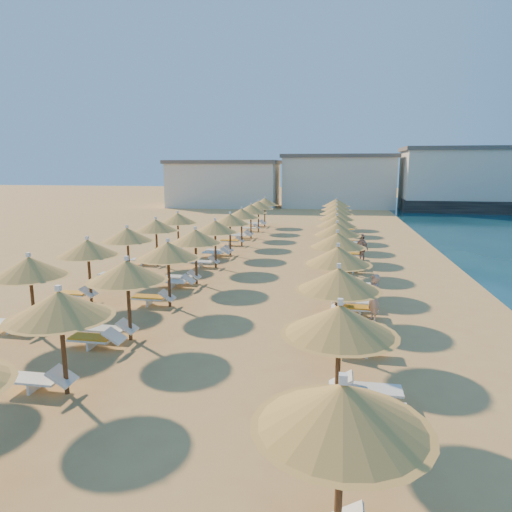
% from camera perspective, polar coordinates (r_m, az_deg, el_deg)
% --- Properties ---
extents(ground, '(220.00, 220.00, 0.00)m').
position_cam_1_polar(ground, '(18.90, 0.55, -6.27)').
color(ground, tan).
rests_on(ground, ground).
extents(hotel_blocks, '(47.42, 11.30, 8.10)m').
position_cam_1_polar(hotel_blocks, '(64.22, 11.25, 9.18)').
color(hotel_blocks, beige).
rests_on(hotel_blocks, ground).
extents(parasol_row_east, '(2.62, 43.48, 2.83)m').
position_cam_1_polar(parasol_row_east, '(22.95, 10.11, 2.56)').
color(parasol_row_east, brown).
rests_on(parasol_row_east, ground).
extents(parasol_row_west, '(2.62, 43.48, 2.83)m').
position_cam_1_polar(parasol_row_west, '(23.86, -6.26, 2.99)').
color(parasol_row_west, brown).
rests_on(parasol_row_west, ground).
extents(parasol_row_inland, '(2.62, 21.19, 2.83)m').
position_cam_1_polar(parasol_row_inland, '(21.73, -17.87, 1.72)').
color(parasol_row_inland, brown).
rests_on(parasol_row_inland, ground).
extents(loungers, '(13.37, 41.48, 0.66)m').
position_cam_1_polar(loungers, '(23.01, -1.28, -2.22)').
color(loungers, white).
rests_on(loungers, ground).
extents(beachgoer_b, '(1.00, 1.00, 1.63)m').
position_cam_1_polar(beachgoer_b, '(25.26, 10.50, -0.10)').
color(beachgoer_b, tan).
rests_on(beachgoer_b, ground).
extents(beachgoer_a, '(0.62, 0.76, 1.79)m').
position_cam_1_polar(beachgoer_a, '(17.41, 14.48, -5.10)').
color(beachgoer_a, tan).
rests_on(beachgoer_a, ground).
extents(beachgoer_c, '(0.97, 1.05, 1.72)m').
position_cam_1_polar(beachgoer_c, '(27.91, 13.06, 0.96)').
color(beachgoer_c, tan).
rests_on(beachgoer_c, ground).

